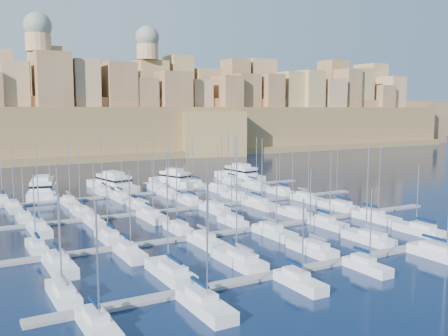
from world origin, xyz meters
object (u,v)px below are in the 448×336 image
sailboat_2 (239,259)px  motor_yacht_c (174,180)px  sailboat_4 (369,238)px  motor_yacht_a (43,189)px  motor_yacht_b (113,183)px  motor_yacht_d (240,174)px  sailboat_0 (63,294)px

sailboat_2 → motor_yacht_c: bearing=73.3°
sailboat_4 → motor_yacht_a: sailboat_4 is taller
sailboat_4 → motor_yacht_b: size_ratio=0.77×
motor_yacht_d → motor_yacht_a: bearing=179.5°
motor_yacht_c → sailboat_0: bearing=-122.4°
motor_yacht_a → motor_yacht_b: size_ratio=1.02×
sailboat_2 → motor_yacht_b: 70.84m
motor_yacht_c → motor_yacht_d: 22.42m
motor_yacht_b → motor_yacht_c: bearing=-6.8°
motor_yacht_b → motor_yacht_d: bearing=-0.6°
sailboat_4 → sailboat_0: bearing=-179.3°
motor_yacht_a → motor_yacht_d: (56.55, -0.52, -0.00)m
motor_yacht_b → motor_yacht_d: (38.96, -0.38, 0.00)m
sailboat_2 → motor_yacht_c: sailboat_2 is taller
motor_yacht_d → motor_yacht_c: bearing=-175.9°
motor_yacht_b → motor_yacht_d: 38.96m
sailboat_0 → motor_yacht_c: (44.28, 69.81, 1.00)m
motor_yacht_a → motor_yacht_c: (34.18, -2.11, -0.00)m
motor_yacht_c → motor_yacht_d: bearing=4.1°
sailboat_2 → motor_yacht_a: sailboat_2 is taller
sailboat_0 → motor_yacht_a: 72.63m
sailboat_0 → motor_yacht_c: sailboat_0 is taller
motor_yacht_c → motor_yacht_d: size_ratio=0.84×
sailboat_4 → motor_yacht_c: 69.34m
motor_yacht_a → motor_yacht_d: same height
motor_yacht_c → motor_yacht_d: (22.37, 1.59, -0.00)m
sailboat_0 → motor_yacht_b: size_ratio=0.61×
motor_yacht_b → motor_yacht_d: same height
sailboat_0 → motor_yacht_d: (66.64, 71.39, 1.00)m
motor_yacht_b → motor_yacht_a: bearing=179.5°
sailboat_0 → sailboat_4: sailboat_4 is taller
motor_yacht_c → motor_yacht_a: bearing=176.5°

